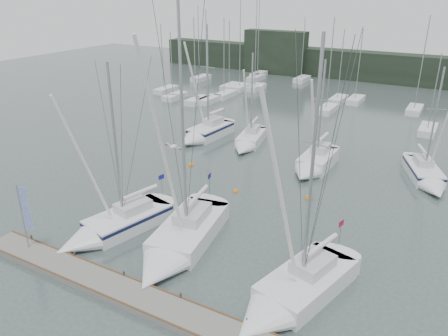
% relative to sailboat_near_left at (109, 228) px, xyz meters
% --- Properties ---
extents(ground, '(160.00, 160.00, 0.00)m').
position_rel_sailboat_near_left_xyz_m(ground, '(6.27, 0.72, -0.57)').
color(ground, '#404E4B').
rests_on(ground, ground).
extents(dock, '(24.00, 2.00, 0.40)m').
position_rel_sailboat_near_left_xyz_m(dock, '(6.27, -4.28, -0.37)').
color(dock, slate).
rests_on(dock, ground).
extents(far_treeline, '(90.00, 4.00, 5.00)m').
position_rel_sailboat_near_left_xyz_m(far_treeline, '(6.27, 62.72, 1.93)').
color(far_treeline, black).
rests_on(far_treeline, ground).
extents(far_building_left, '(12.00, 3.00, 8.00)m').
position_rel_sailboat_near_left_xyz_m(far_building_left, '(-13.73, 60.72, 3.43)').
color(far_building_left, black).
rests_on(far_building_left, ground).
extents(mast_forest, '(56.06, 27.10, 14.57)m').
position_rel_sailboat_near_left_xyz_m(mast_forest, '(-1.24, 43.41, -0.09)').
color(mast_forest, silver).
rests_on(mast_forest, ground).
extents(sailboat_near_left, '(4.75, 9.02, 12.67)m').
position_rel_sailboat_near_left_xyz_m(sailboat_near_left, '(0.00, 0.00, 0.00)').
color(sailboat_near_left, silver).
rests_on(sailboat_near_left, ground).
extents(sailboat_near_center, '(4.85, 10.63, 17.06)m').
position_rel_sailboat_near_left_xyz_m(sailboat_near_center, '(5.34, 0.37, 0.01)').
color(sailboat_near_center, silver).
rests_on(sailboat_near_center, ground).
extents(sailboat_near_right, '(5.14, 9.37, 15.20)m').
position_rel_sailboat_near_left_xyz_m(sailboat_near_right, '(13.37, -0.78, 0.00)').
color(sailboat_near_right, silver).
rests_on(sailboat_near_right, ground).
extents(sailboat_mid_a, '(3.43, 8.20, 13.13)m').
position_rel_sailboat_near_left_xyz_m(sailboat_mid_a, '(-5.05, 20.42, 0.09)').
color(sailboat_mid_a, silver).
rests_on(sailboat_mid_a, ground).
extents(sailboat_mid_b, '(3.63, 7.81, 10.39)m').
position_rel_sailboat_near_left_xyz_m(sailboat_mid_b, '(0.36, 20.80, -0.06)').
color(sailboat_mid_b, silver).
rests_on(sailboat_mid_b, ground).
extents(sailboat_mid_c, '(2.66, 7.42, 10.87)m').
position_rel_sailboat_near_left_xyz_m(sailboat_mid_c, '(8.57, 17.76, 0.04)').
color(sailboat_mid_c, silver).
rests_on(sailboat_mid_c, ground).
extents(sailboat_mid_d, '(5.03, 8.05, 10.66)m').
position_rel_sailboat_near_left_xyz_m(sailboat_mid_d, '(18.11, 20.08, -0.03)').
color(sailboat_mid_d, silver).
rests_on(sailboat_mid_d, ground).
extents(buoy_a, '(0.51, 0.51, 0.51)m').
position_rel_sailboat_near_left_xyz_m(buoy_a, '(4.37, 10.40, -0.57)').
color(buoy_a, orange).
rests_on(buoy_a, ground).
extents(buoy_b, '(0.65, 0.65, 0.65)m').
position_rel_sailboat_near_left_xyz_m(buoy_b, '(10.13, 12.19, -0.57)').
color(buoy_b, orange).
rests_on(buoy_b, ground).
extents(buoy_c, '(0.60, 0.60, 0.60)m').
position_rel_sailboat_near_left_xyz_m(buoy_c, '(-2.05, 13.37, -0.57)').
color(buoy_c, orange).
rests_on(buoy_c, ground).
extents(dock_banner, '(0.65, 0.25, 4.42)m').
position_rel_sailboat_near_left_xyz_m(dock_banner, '(-2.87, -4.01, 2.45)').
color(dock_banner, '#92949A').
rests_on(dock_banner, dock).
extents(seagull, '(1.13, 0.53, 0.22)m').
position_rel_sailboat_near_left_xyz_m(seagull, '(5.92, -0.16, 7.10)').
color(seagull, white).
rests_on(seagull, ground).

